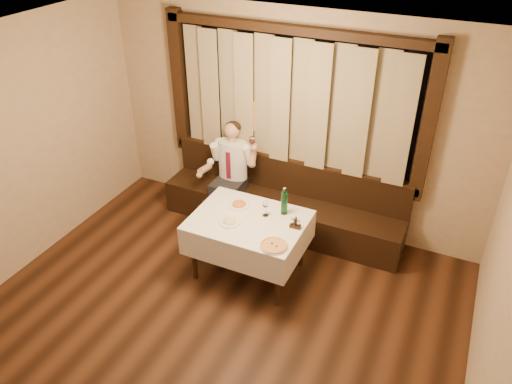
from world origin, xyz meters
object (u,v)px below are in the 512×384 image
at_px(green_bottle, 284,203).
at_px(seated_man, 231,165).
at_px(cruet_caddy, 295,224).
at_px(pizza, 274,246).
at_px(pasta_red, 239,203).
at_px(banquette, 282,206).
at_px(dining_table, 249,227).
at_px(pasta_cream, 230,220).

relative_size(green_bottle, seated_man, 0.24).
bearing_deg(cruet_caddy, pizza, -102.21).
relative_size(pizza, cruet_caddy, 2.35).
xyz_separation_m(pasta_red, green_bottle, (0.54, 0.07, 0.11)).
bearing_deg(pizza, green_bottle, 102.42).
height_order(banquette, seated_man, seated_man).
relative_size(green_bottle, cruet_caddy, 2.66).
xyz_separation_m(banquette, pizza, (0.45, -1.36, 0.46)).
distance_m(dining_table, pasta_cream, 0.26).
height_order(banquette, green_bottle, green_bottle).
relative_size(dining_table, cruet_caddy, 9.95).
bearing_deg(cruet_caddy, dining_table, -173.44).
distance_m(banquette, dining_table, 1.08).
relative_size(pizza, pasta_cream, 1.22).
xyz_separation_m(dining_table, pasta_red, (-0.22, 0.20, 0.14)).
xyz_separation_m(pasta_cream, green_bottle, (0.48, 0.42, 0.11)).
bearing_deg(pasta_red, pasta_cream, -80.34).
bearing_deg(green_bottle, pizza, -77.58).
distance_m(pasta_red, green_bottle, 0.55).
distance_m(dining_table, green_bottle, 0.49).
distance_m(green_bottle, cruet_caddy, 0.31).
relative_size(pasta_cream, seated_man, 0.18).
relative_size(banquette, green_bottle, 9.43).
relative_size(banquette, pizza, 10.68).
bearing_deg(banquette, green_bottle, -67.19).
xyz_separation_m(banquette, pasta_cream, (-0.16, -1.17, 0.48)).
bearing_deg(seated_man, banquette, 7.18).
bearing_deg(dining_table, pasta_red, 137.17).
relative_size(dining_table, pizza, 4.24).
distance_m(cruet_caddy, seated_man, 1.51).
bearing_deg(pizza, banquette, 108.32).
relative_size(cruet_caddy, seated_man, 0.09).
bearing_deg(seated_man, pizza, -47.70).
bearing_deg(pizza, pasta_cream, 162.81).
bearing_deg(seated_man, dining_table, -52.95).
bearing_deg(banquette, seated_man, -172.82).
distance_m(pasta_cream, cruet_caddy, 0.72).
bearing_deg(cruet_caddy, pasta_red, 168.92).
bearing_deg(banquette, cruet_caddy, -60.92).
bearing_deg(green_bottle, seated_man, 147.02).
distance_m(banquette, cruet_caddy, 1.20).
distance_m(pizza, cruet_caddy, 0.41).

